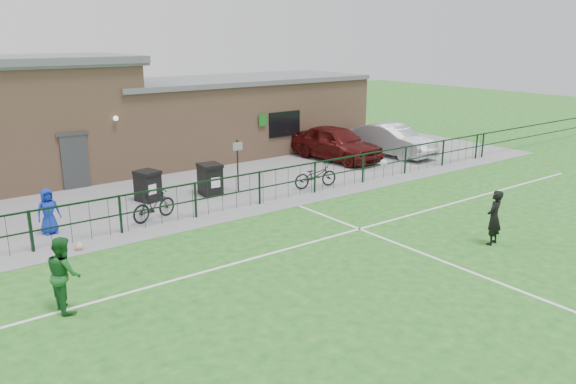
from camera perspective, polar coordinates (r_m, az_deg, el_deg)
ground at (r=13.56m, az=12.95°, el=-9.93°), size 90.00×90.00×0.00m
paving_strip at (r=23.97m, az=-12.26°, el=1.45°), size 34.00×13.00×0.02m
pitch_line_touch at (r=19.11m, az=-5.03°, el=-1.92°), size 28.00×0.10×0.01m
pitch_line_mid at (r=16.18m, az=2.13°, el=-5.20°), size 28.00×0.10×0.01m
pitch_line_perp at (r=15.03m, az=17.97°, el=-7.68°), size 0.10×16.00×0.01m
perimeter_fence at (r=19.11m, az=-5.39°, el=-0.06°), size 28.00×0.10×1.20m
wheelie_bin_left at (r=20.60m, az=-14.05°, el=0.49°), size 0.85×0.92×1.02m
wheelie_bin_right at (r=20.99m, az=-7.92°, el=1.19°), size 0.78×0.87×1.08m
sign_post at (r=21.09m, az=-5.13°, el=2.63°), size 0.08×0.08×2.00m
car_maroon at (r=26.66m, az=4.92°, el=4.99°), size 2.34×4.93×1.63m
car_silver at (r=28.11m, az=10.48°, el=5.23°), size 1.91×4.70×1.52m
bicycle_d at (r=18.44m, az=-13.45°, el=-1.29°), size 1.72×0.88×1.00m
bicycle_e at (r=21.79m, az=2.80°, el=1.69°), size 1.90×0.93×0.95m
spectator_child at (r=18.12m, az=-23.18°, el=-1.81°), size 0.71×0.49×1.39m
goalkeeper_kick at (r=16.89m, az=19.88°, el=-2.29°), size 1.62×3.56×2.07m
outfield_player at (r=13.06m, az=-21.81°, el=-7.71°), size 0.64×0.82×1.67m
ball_ground at (r=16.65m, az=-20.47°, el=-5.20°), size 0.23×0.23×0.23m
clubhouse at (r=25.97m, az=-17.13°, el=7.17°), size 24.25×5.40×4.96m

